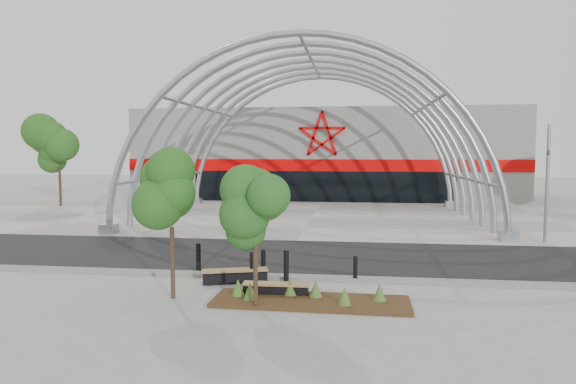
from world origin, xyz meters
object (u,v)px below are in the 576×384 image
(signal_pole, at_px, (547,181))
(bench_1, at_px, (276,290))
(bench_0, at_px, (235,276))
(bollard_2, at_px, (263,264))
(street_tree_0, at_px, (171,198))
(street_tree_1, at_px, (255,211))

(signal_pole, distance_m, bench_1, 15.54)
(bench_0, relative_size, bench_1, 1.11)
(bollard_2, bearing_deg, street_tree_0, -129.28)
(street_tree_1, bearing_deg, bollard_2, 96.67)
(street_tree_0, distance_m, bench_1, 4.09)
(street_tree_0, relative_size, bench_1, 2.07)
(signal_pole, bearing_deg, bollard_2, -145.28)
(signal_pole, relative_size, bollard_2, 5.71)
(bench_1, height_order, bollard_2, bollard_2)
(signal_pole, xyz_separation_m, bench_0, (-12.75, -9.05, -2.67))
(street_tree_0, bearing_deg, bench_0, 53.97)
(signal_pole, distance_m, bollard_2, 14.73)
(signal_pole, bearing_deg, bench_0, -144.64)
(signal_pole, bearing_deg, bench_1, -136.89)
(bench_0, bearing_deg, signal_pole, 35.36)
(signal_pole, height_order, street_tree_0, signal_pole)
(bench_0, bearing_deg, street_tree_1, -65.28)
(signal_pole, relative_size, bench_1, 2.80)
(street_tree_0, xyz_separation_m, bollard_2, (2.21, 2.70, -2.46))
(street_tree_0, height_order, street_tree_1, street_tree_0)
(street_tree_1, height_order, bench_1, street_tree_1)
(bench_0, xyz_separation_m, bench_1, (1.58, -1.41, -0.02))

